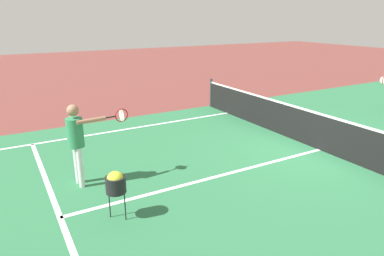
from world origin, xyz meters
TOP-DOWN VIEW (x-y plane):
  - ground_plane at (0.00, 0.00)m, footprint 60.00×60.00m
  - court_surface_inbounds at (0.00, 0.00)m, footprint 10.62×24.40m
  - line_sideline_left at (-4.11, -5.95)m, footprint 0.10×11.89m
  - line_service_near at (0.00, -6.40)m, footprint 8.22×0.10m
  - line_center_service at (0.00, -3.20)m, footprint 0.10×6.40m
  - net at (0.00, 0.00)m, footprint 10.48×0.09m
  - player_near at (-1.08, -5.78)m, footprint 0.42×1.23m
  - ball_hopper at (0.51, -5.54)m, footprint 0.34×0.34m

SIDE VIEW (x-z plane):
  - ground_plane at x=0.00m, z-range 0.00..0.00m
  - court_surface_inbounds at x=0.00m, z-range 0.00..0.00m
  - line_sideline_left at x=-4.11m, z-range 0.00..0.01m
  - line_service_near at x=0.00m, z-range 0.00..0.01m
  - line_center_service at x=0.00m, z-range 0.00..0.01m
  - net at x=0.00m, z-range -0.04..1.03m
  - ball_hopper at x=0.51m, z-range 0.24..1.11m
  - player_near at x=-1.08m, z-range 0.21..1.90m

